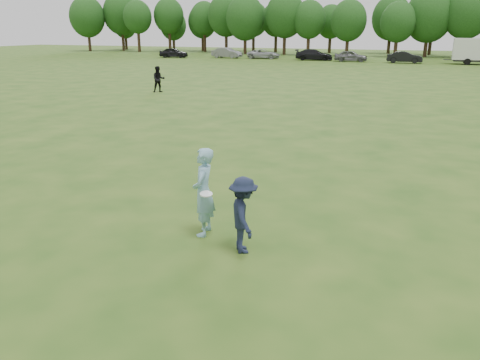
{
  "coord_description": "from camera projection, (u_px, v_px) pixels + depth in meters",
  "views": [
    {
      "loc": [
        3.45,
        -8.25,
        4.38
      ],
      "look_at": [
        -0.23,
        1.16,
        1.1
      ],
      "focal_mm": 35.0,
      "sensor_mm": 36.0,
      "label": 1
    }
  ],
  "objects": [
    {
      "name": "player_far_a",
      "position": [
        159.0,
        79.0,
        33.36
      ],
      "size": [
        1.13,
        1.1,
        1.84
      ],
      "primitive_type": "imported",
      "rotation": [
        0.0,
        0.0,
        0.68
      ],
      "color": "black",
      "rests_on": "ground"
    },
    {
      "name": "defender",
      "position": [
        243.0,
        215.0,
        9.42
      ],
      "size": [
        1.04,
        1.19,
        1.59
      ],
      "primitive_type": "imported",
      "rotation": [
        0.0,
        0.0,
        2.12
      ],
      "color": "#171F34",
      "rests_on": "ground"
    },
    {
      "name": "car_c",
      "position": [
        264.0,
        54.0,
        70.65
      ],
      "size": [
        5.17,
        2.83,
        1.37
      ],
      "primitive_type": "imported",
      "rotation": [
        0.0,
        0.0,
        1.69
      ],
      "color": "#AAABAF",
      "rests_on": "ground"
    },
    {
      "name": "treeline",
      "position": [
        429.0,
        16.0,
        75.05
      ],
      "size": [
        130.35,
        18.39,
        11.74
      ],
      "color": "#332114",
      "rests_on": "ground"
    },
    {
      "name": "car_e",
      "position": [
        351.0,
        56.0,
        64.35
      ],
      "size": [
        4.57,
        2.06,
        1.52
      ],
      "primitive_type": "imported",
      "rotation": [
        0.0,
        0.0,
        1.63
      ],
      "color": "slate",
      "rests_on": "ground"
    },
    {
      "name": "car_f",
      "position": [
        405.0,
        57.0,
        61.61
      ],
      "size": [
        4.57,
        1.68,
        1.49
      ],
      "primitive_type": "imported",
      "rotation": [
        0.0,
        0.0,
        1.59
      ],
      "color": "black",
      "rests_on": "ground"
    },
    {
      "name": "car_a",
      "position": [
        174.0,
        53.0,
        73.2
      ],
      "size": [
        4.63,
        2.34,
        1.51
      ],
      "primitive_type": "imported",
      "rotation": [
        0.0,
        0.0,
        1.7
      ],
      "color": "black",
      "rests_on": "ground"
    },
    {
      "name": "car_d",
      "position": [
        314.0,
        55.0,
        67.17
      ],
      "size": [
        5.56,
        2.84,
        1.54
      ],
      "primitive_type": "imported",
      "rotation": [
        0.0,
        0.0,
        1.7
      ],
      "color": "black",
      "rests_on": "ground"
    },
    {
      "name": "ground",
      "position": [
        230.0,
        247.0,
        9.86
      ],
      "size": [
        200.0,
        200.0,
        0.0
      ],
      "primitive_type": "plane",
      "color": "#264A15",
      "rests_on": "ground"
    },
    {
      "name": "car_b",
      "position": [
        227.0,
        53.0,
        72.32
      ],
      "size": [
        4.89,
        2.25,
        1.55
      ],
      "primitive_type": "imported",
      "rotation": [
        0.0,
        0.0,
        1.44
      ],
      "color": "slate",
      "rests_on": "ground"
    },
    {
      "name": "thrower",
      "position": [
        203.0,
        192.0,
        10.18
      ],
      "size": [
        0.6,
        0.8,
        1.97
      ],
      "primitive_type": "imported",
      "rotation": [
        0.0,
        0.0,
        -1.38
      ],
      "color": "#7EAFC3",
      "rests_on": "ground"
    },
    {
      "name": "disc_in_play",
      "position": [
        206.0,
        194.0,
        9.86
      ],
      "size": [
        0.29,
        0.29,
        0.08
      ],
      "color": "white",
      "rests_on": "ground"
    }
  ]
}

